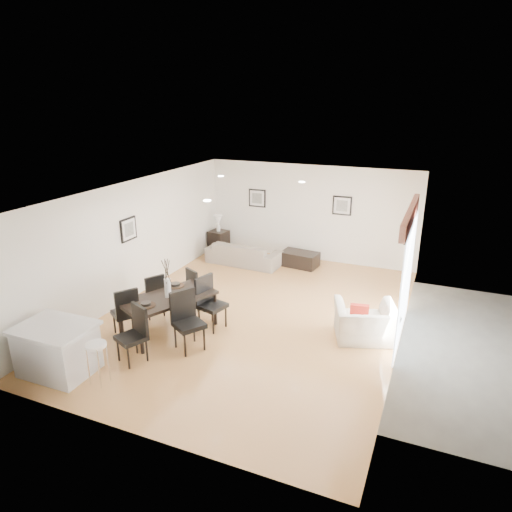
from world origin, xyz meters
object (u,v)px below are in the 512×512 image
at_px(sofa, 244,253).
at_px(coffee_table, 300,259).
at_px(dining_chair_efar, 209,299).
at_px(bar_stool, 96,349).
at_px(side_table, 219,242).
at_px(dining_chair_head, 135,331).
at_px(dining_chair_foot, 196,286).
at_px(dining_chair_wnear, 126,310).
at_px(dining_chair_wfar, 154,293).
at_px(dining_chair_enear, 186,317).
at_px(armchair, 365,323).
at_px(dining_table, 169,300).
at_px(kitchen_island, 57,349).

height_order(sofa, coffee_table, sofa).
xyz_separation_m(dining_chair_efar, bar_stool, (-0.71, -2.43, 0.03)).
relative_size(dining_chair_efar, side_table, 1.62).
xyz_separation_m(dining_chair_head, dining_chair_foot, (-0.07, 2.25, -0.05)).
bearing_deg(coffee_table, dining_chair_wnear, -103.62).
distance_m(sofa, dining_chair_foot, 3.02).
xyz_separation_m(dining_chair_wfar, dining_chair_enear, (1.29, -0.81, 0.09)).
relative_size(dining_chair_wfar, dining_chair_efar, 0.89).
distance_m(dining_chair_efar, side_table, 4.73).
height_order(armchair, dining_chair_wnear, dining_chair_wnear).
relative_size(sofa, dining_chair_wnear, 2.05).
bearing_deg(dining_chair_efar, sofa, 28.24).
relative_size(dining_chair_enear, bar_stool, 1.52).
bearing_deg(dining_chair_wfar, sofa, -156.78).
relative_size(dining_chair_head, bar_stool, 1.39).
relative_size(dining_chair_wnear, side_table, 1.53).
relative_size(sofa, side_table, 3.13).
bearing_deg(dining_table, dining_chair_foot, 116.82).
relative_size(armchair, bar_stool, 1.52).
height_order(coffee_table, bar_stool, bar_stool).
relative_size(dining_chair_efar, dining_chair_head, 1.05).
bearing_deg(dining_chair_efar, dining_chair_wnear, 142.06).
height_order(dining_chair_wfar, dining_chair_efar, dining_chair_efar).
bearing_deg(dining_chair_head, bar_stool, -74.55).
bearing_deg(dining_table, sofa, 118.35).
bearing_deg(armchair, coffee_table, -74.33).
bearing_deg(dining_chair_wnear, dining_chair_efar, 161.06).
bearing_deg(dining_chair_efar, dining_chair_enear, -164.70).
bearing_deg(dining_chair_wnear, side_table, -138.51).
height_order(dining_chair_wfar, dining_chair_head, dining_chair_head).
distance_m(dining_chair_wnear, dining_chair_foot, 1.74).
xyz_separation_m(dining_chair_wfar, kitchen_island, (-0.29, -2.37, -0.10)).
bearing_deg(dining_chair_wnear, armchair, 144.95).
bearing_deg(dining_chair_head, dining_chair_wfar, 137.40).
xyz_separation_m(dining_chair_wnear, side_table, (-0.71, 5.26, -0.23)).
distance_m(side_table, bar_stool, 6.85).
distance_m(dining_chair_wfar, side_table, 4.41).
bearing_deg(dining_chair_wfar, dining_chair_enear, 87.23).
bearing_deg(armchair, dining_chair_wfar, -9.34).
relative_size(dining_chair_enear, coffee_table, 1.12).
relative_size(dining_chair_wnear, kitchen_island, 0.81).
bearing_deg(dining_chair_enear, dining_table, 89.74).
bearing_deg(dining_chair_enear, dining_chair_foot, 55.61).
bearing_deg(coffee_table, dining_chair_head, -95.16).
xyz_separation_m(sofa, side_table, (-1.11, 0.63, 0.03)).
bearing_deg(bar_stool, dining_chair_wfar, 103.45).
relative_size(sofa, dining_table, 1.04).
distance_m(dining_chair_foot, kitchen_island, 3.22).
xyz_separation_m(armchair, kitchen_island, (-4.57, -3.12, 0.08)).
xyz_separation_m(dining_chair_head, bar_stool, (-0.12, -0.84, 0.06)).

